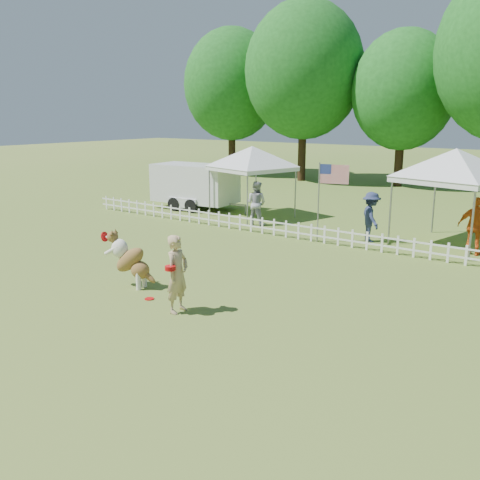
{
  "coord_description": "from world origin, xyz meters",
  "views": [
    {
      "loc": [
        8.26,
        -8.64,
        4.24
      ],
      "look_at": [
        0.43,
        2.0,
        1.1
      ],
      "focal_mm": 40.0,
      "sensor_mm": 36.0,
      "label": 1
    }
  ],
  "objects_px": {
    "frisbee_on_turf": "(149,299)",
    "spectator_a": "(256,203)",
    "cargo_trailer": "(195,186)",
    "spectator_b": "(371,217)",
    "canopy_tent_left": "(252,182)",
    "spectator_c": "(476,226)",
    "flag_pole": "(318,203)",
    "dog": "(131,260)",
    "handler": "(177,274)",
    "canopy_tent_right": "(452,199)"
  },
  "relations": [
    {
      "from": "dog",
      "to": "canopy_tent_right",
      "type": "bearing_deg",
      "value": 48.84
    },
    {
      "from": "frisbee_on_turf",
      "to": "spectator_a",
      "type": "relative_size",
      "value": 0.13
    },
    {
      "from": "dog",
      "to": "spectator_b",
      "type": "height_order",
      "value": "spectator_b"
    },
    {
      "from": "frisbee_on_turf",
      "to": "spectator_c",
      "type": "distance_m",
      "value": 10.16
    },
    {
      "from": "frisbee_on_turf",
      "to": "spectator_c",
      "type": "xyz_separation_m",
      "value": [
        5.09,
        8.75,
        0.88
      ]
    },
    {
      "from": "handler",
      "to": "flag_pole",
      "type": "height_order",
      "value": "flag_pole"
    },
    {
      "from": "handler",
      "to": "spectator_b",
      "type": "height_order",
      "value": "handler"
    },
    {
      "from": "dog",
      "to": "canopy_tent_right",
      "type": "distance_m",
      "value": 10.55
    },
    {
      "from": "frisbee_on_turf",
      "to": "canopy_tent_right",
      "type": "bearing_deg",
      "value": 66.65
    },
    {
      "from": "cargo_trailer",
      "to": "dog",
      "type": "bearing_deg",
      "value": -62.42
    },
    {
      "from": "flag_pole",
      "to": "frisbee_on_turf",
      "type": "bearing_deg",
      "value": -110.22
    },
    {
      "from": "frisbee_on_turf",
      "to": "spectator_a",
      "type": "xyz_separation_m",
      "value": [
        -2.87,
        8.54,
        0.84
      ]
    },
    {
      "from": "cargo_trailer",
      "to": "flag_pole",
      "type": "bearing_deg",
      "value": -23.37
    },
    {
      "from": "cargo_trailer",
      "to": "spectator_a",
      "type": "relative_size",
      "value": 2.73
    },
    {
      "from": "canopy_tent_left",
      "to": "dog",
      "type": "bearing_deg",
      "value": -56.97
    },
    {
      "from": "handler",
      "to": "spectator_b",
      "type": "xyz_separation_m",
      "value": [
        0.74,
        8.7,
        -0.01
      ]
    },
    {
      "from": "handler",
      "to": "dog",
      "type": "height_order",
      "value": "handler"
    },
    {
      "from": "handler",
      "to": "canopy_tent_right",
      "type": "relative_size",
      "value": 0.56
    },
    {
      "from": "canopy_tent_left",
      "to": "spectator_c",
      "type": "relative_size",
      "value": 1.61
    },
    {
      "from": "canopy_tent_left",
      "to": "flag_pole",
      "type": "bearing_deg",
      "value": -13.4
    },
    {
      "from": "canopy_tent_right",
      "to": "spectator_b",
      "type": "bearing_deg",
      "value": -142.81
    },
    {
      "from": "canopy_tent_left",
      "to": "flag_pole",
      "type": "height_order",
      "value": "canopy_tent_left"
    },
    {
      "from": "spectator_a",
      "to": "flag_pole",
      "type": "bearing_deg",
      "value": 155.14
    },
    {
      "from": "cargo_trailer",
      "to": "spectator_c",
      "type": "bearing_deg",
      "value": -10.66
    },
    {
      "from": "handler",
      "to": "spectator_c",
      "type": "relative_size",
      "value": 0.96
    },
    {
      "from": "handler",
      "to": "frisbee_on_turf",
      "type": "distance_m",
      "value": 1.4
    },
    {
      "from": "dog",
      "to": "spectator_c",
      "type": "xyz_separation_m",
      "value": [
        6.11,
        8.36,
        0.2
      ]
    },
    {
      "from": "handler",
      "to": "cargo_trailer",
      "type": "xyz_separation_m",
      "value": [
        -8.27,
        10.07,
        0.16
      ]
    },
    {
      "from": "canopy_tent_left",
      "to": "spectator_a",
      "type": "xyz_separation_m",
      "value": [
        1.14,
        -1.33,
        -0.58
      ]
    },
    {
      "from": "handler",
      "to": "cargo_trailer",
      "type": "distance_m",
      "value": 13.04
    },
    {
      "from": "frisbee_on_turf",
      "to": "spectator_a",
      "type": "distance_m",
      "value": 9.04
    },
    {
      "from": "handler",
      "to": "canopy_tent_right",
      "type": "xyz_separation_m",
      "value": [
        3.04,
        9.74,
        0.69
      ]
    },
    {
      "from": "canopy_tent_right",
      "to": "spectator_c",
      "type": "relative_size",
      "value": 1.73
    },
    {
      "from": "canopy_tent_right",
      "to": "cargo_trailer",
      "type": "distance_m",
      "value": 11.32
    },
    {
      "from": "spectator_c",
      "to": "canopy_tent_left",
      "type": "bearing_deg",
      "value": -5.98
    },
    {
      "from": "canopy_tent_left",
      "to": "spectator_c",
      "type": "height_order",
      "value": "canopy_tent_left"
    },
    {
      "from": "handler",
      "to": "spectator_c",
      "type": "distance_m",
      "value": 9.79
    },
    {
      "from": "frisbee_on_turf",
      "to": "flag_pole",
      "type": "xyz_separation_m",
      "value": [
        0.42,
        7.42,
        1.33
      ]
    },
    {
      "from": "frisbee_on_turf",
      "to": "spectator_b",
      "type": "height_order",
      "value": "spectator_b"
    },
    {
      "from": "dog",
      "to": "frisbee_on_turf",
      "type": "height_order",
      "value": "dog"
    },
    {
      "from": "cargo_trailer",
      "to": "flag_pole",
      "type": "relative_size",
      "value": 1.74
    },
    {
      "from": "dog",
      "to": "frisbee_on_turf",
      "type": "xyz_separation_m",
      "value": [
        1.02,
        -0.4,
        -0.69
      ]
    },
    {
      "from": "spectator_b",
      "to": "canopy_tent_left",
      "type": "bearing_deg",
      "value": 36.18
    },
    {
      "from": "spectator_c",
      "to": "flag_pole",
      "type": "bearing_deg",
      "value": 16.93
    },
    {
      "from": "spectator_a",
      "to": "canopy_tent_left",
      "type": "bearing_deg",
      "value": -55.72
    },
    {
      "from": "frisbee_on_turf",
      "to": "canopy_tent_left",
      "type": "distance_m",
      "value": 10.75
    },
    {
      "from": "canopy_tent_left",
      "to": "spectator_c",
      "type": "bearing_deg",
      "value": 8.58
    },
    {
      "from": "dog",
      "to": "cargo_trailer",
      "type": "bearing_deg",
      "value": 111.14
    },
    {
      "from": "canopy_tent_left",
      "to": "spectator_a",
      "type": "relative_size",
      "value": 1.68
    },
    {
      "from": "dog",
      "to": "frisbee_on_turf",
      "type": "distance_m",
      "value": 1.3
    }
  ]
}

